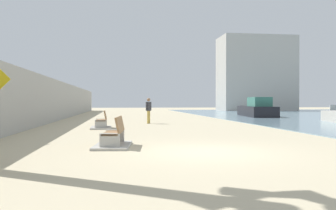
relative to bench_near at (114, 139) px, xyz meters
name	(u,v)px	position (x,y,z in m)	size (l,w,h in m)	color
ground_plane	(151,120)	(2.60, 16.41, -0.23)	(120.00, 120.00, 0.00)	#C6B793
seawall	(53,101)	(-4.90, 16.41, 1.32)	(0.80, 64.00, 3.11)	#ADAAA3
bench_near	(114,139)	(0.00, 0.00, 0.00)	(1.32, 2.20, 0.98)	#ADAAA3
bench_far	(102,124)	(-0.80, 8.16, 0.00)	(1.15, 2.13, 0.98)	#ADAAA3
person_walking	(149,109)	(2.10, 12.06, 0.77)	(0.41, 0.40, 1.71)	gold
boat_far_right	(257,109)	(13.47, 21.60, 0.49)	(3.30, 7.82, 1.85)	black
harbor_building	(256,74)	(22.40, 44.41, 5.81)	(12.00, 6.00, 12.10)	#ADAAA3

